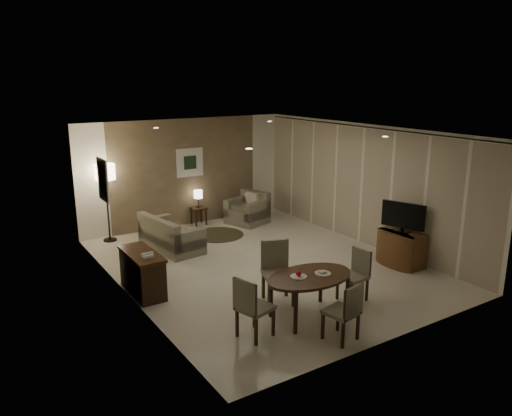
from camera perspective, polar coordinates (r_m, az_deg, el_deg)
room_shell at (r=10.10m, az=-0.61°, el=1.34°), size 5.50×7.00×2.70m
taupe_accent at (r=12.76m, az=-7.99°, el=4.05°), size 3.96×0.03×2.70m
curtain_wall at (r=11.43m, az=11.96°, el=2.46°), size 0.08×6.70×2.58m
curtain_rod at (r=11.23m, az=12.32°, el=9.05°), size 0.03×6.80×0.03m
art_back_frame at (r=12.74m, az=-7.57°, el=5.18°), size 0.72×0.03×0.72m
art_back_canvas at (r=12.73m, az=-7.54°, el=5.17°), size 0.34×0.01×0.34m
art_left_frame at (r=9.64m, az=-17.10°, el=3.08°), size 0.03×0.60×0.80m
art_left_canvas at (r=9.65m, az=-17.01°, el=3.09°), size 0.01×0.46×0.64m
downlight_nl at (r=7.28m, az=-0.81°, el=6.78°), size 0.10×0.10×0.01m
downlight_nr at (r=9.07m, az=14.56°, el=7.90°), size 0.10×0.10×0.01m
downlight_fl at (r=10.50m, az=-11.36°, el=8.97°), size 0.10×0.10×0.01m
downlight_fr at (r=11.80m, az=1.57°, el=9.86°), size 0.10×0.10×0.01m
console_desk at (r=9.02m, az=-12.85°, el=-7.23°), size 0.48×1.20×0.75m
telephone at (r=8.60m, az=-12.33°, el=-5.26°), size 0.20×0.14×0.09m
tv_cabinet at (r=10.50m, az=16.29°, el=-4.42°), size 0.48×0.90×0.70m
flat_tv at (r=10.30m, az=16.48°, el=-0.91°), size 0.36×0.85×0.60m
dining_table at (r=8.03m, az=6.09°, el=-9.99°), size 1.48×0.92×0.69m
chair_near at (r=7.40m, az=9.69°, el=-11.53°), size 0.50×0.50×0.89m
chair_far at (r=8.40m, az=2.57°, el=-7.51°), size 0.64×0.64×1.03m
chair_left at (r=7.37m, az=-0.09°, el=-11.22°), size 0.56×0.56×0.94m
chair_right at (r=8.65m, az=11.00°, el=-7.65°), size 0.46×0.46×0.87m
plate_a at (r=7.82m, az=4.89°, el=-7.82°), size 0.26×0.26×0.02m
plate_b at (r=7.98m, az=7.63°, el=-7.41°), size 0.26×0.26×0.02m
fruit_apple at (r=7.80m, az=4.90°, el=-7.46°), size 0.09×0.09×0.09m
napkin at (r=7.97m, az=7.64°, el=-7.26°), size 0.12×0.08×0.03m
round_rug at (r=12.08m, az=-4.37°, el=-3.05°), size 1.24×1.24×0.01m
sofa at (r=11.13m, az=-9.67°, el=-2.80°), size 1.68×1.00×0.75m
armchair at (r=12.90m, az=-1.02°, el=-0.02°), size 1.08×1.11×0.80m
side_table at (r=12.89m, az=-6.56°, el=-0.92°), size 0.36×0.36×0.46m
table_lamp at (r=12.77m, az=-6.62°, el=1.14°), size 0.22×0.22×0.50m
floor_lamp at (r=11.87m, az=-16.63°, el=0.53°), size 0.46×0.46×1.80m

